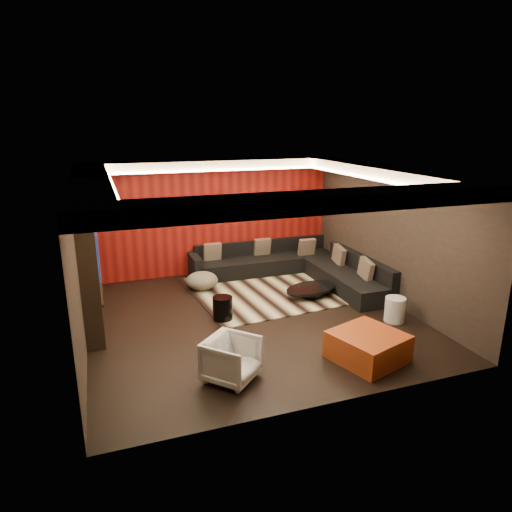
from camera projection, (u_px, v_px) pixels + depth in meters
name	position (u px, v px, depth m)	size (l,w,h in m)	color
floor	(252.00, 318.00, 8.81)	(6.00, 6.00, 0.02)	black
ceiling	(251.00, 171.00, 8.02)	(6.00, 6.00, 0.02)	silver
wall_back	(212.00, 217.00, 11.14)	(6.00, 0.02, 2.80)	black
wall_left	(78.00, 264.00, 7.45)	(0.02, 6.00, 2.80)	black
wall_right	(390.00, 235.00, 9.38)	(0.02, 6.00, 2.80)	black
red_feature_wall	(212.00, 218.00, 11.10)	(5.98, 0.05, 2.78)	#6B0C0A
soffit_back	(213.00, 165.00, 10.50)	(6.00, 0.60, 0.22)	silver
soffit_front	(322.00, 202.00, 5.61)	(6.00, 0.60, 0.22)	silver
soffit_left	(90.00, 184.00, 7.19)	(0.60, 4.80, 0.22)	silver
soffit_right	(382.00, 172.00, 8.92)	(0.60, 4.80, 0.22)	silver
cove_back	(217.00, 170.00, 10.21)	(4.80, 0.08, 0.04)	#FFD899
cove_front	(310.00, 204.00, 5.94)	(4.80, 0.08, 0.04)	#FFD899
cove_left	(113.00, 189.00, 7.32)	(0.08, 4.80, 0.04)	#FFD899
cove_right	(366.00, 178.00, 8.83)	(0.08, 4.80, 0.04)	#FFD899
tv_surround	(90.00, 270.00, 8.13)	(0.30, 2.00, 2.20)	black
tv_screen	(97.00, 250.00, 8.09)	(0.04, 1.30, 0.80)	black
tv_shelf	(101.00, 290.00, 8.30)	(0.04, 1.60, 0.04)	black
rug	(282.00, 287.00, 10.41)	(4.00, 3.00, 0.02)	beige
coffee_table	(311.00, 292.00, 9.83)	(1.23, 1.23, 0.21)	black
drum_stool	(223.00, 308.00, 8.66)	(0.38, 0.38, 0.45)	black
striped_pouf	(202.00, 281.00, 10.24)	(0.71, 0.71, 0.39)	#C2B696
white_side_table	(395.00, 310.00, 8.60)	(0.38, 0.38, 0.47)	silver
orange_ottoman	(368.00, 346.00, 7.21)	(1.00, 1.00, 0.44)	#AA5216
armchair	(231.00, 359.00, 6.61)	(0.69, 0.71, 0.65)	silver
sectional_sofa	(295.00, 268.00, 10.98)	(3.65, 3.50, 0.75)	black
throw_pillows	(295.00, 253.00, 10.89)	(3.02, 2.80, 0.50)	#C2A68E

